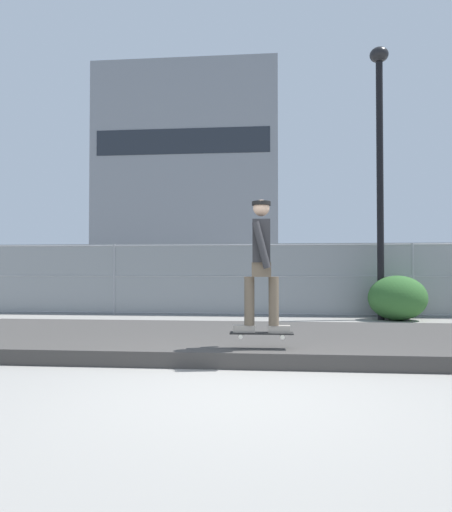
% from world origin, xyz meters
% --- Properties ---
extents(ground_plane, '(120.00, 120.00, 0.00)m').
position_xyz_m(ground_plane, '(0.00, 0.00, 0.00)').
color(ground_plane, gray).
extents(gravel_berm, '(10.24, 3.53, 0.20)m').
position_xyz_m(gravel_berm, '(0.00, 2.89, 0.10)').
color(gravel_berm, '#3D3A38').
rests_on(gravel_berm, ground_plane).
extents(skateboard, '(0.80, 0.22, 0.07)m').
position_xyz_m(skateboard, '(0.19, 1.47, 0.40)').
color(skateboard, black).
extents(skater, '(0.72, 0.58, 1.69)m').
position_xyz_m(skater, '(0.19, 1.47, 1.36)').
color(skater, gray).
rests_on(skater, skateboard).
extents(chain_fence, '(22.84, 0.06, 1.85)m').
position_xyz_m(chain_fence, '(-0.00, 7.69, 0.93)').
color(chain_fence, gray).
rests_on(chain_fence, ground_plane).
extents(street_lamp, '(0.44, 0.44, 6.51)m').
position_xyz_m(street_lamp, '(2.89, 7.08, 4.07)').
color(street_lamp, black).
rests_on(street_lamp, ground_plane).
extents(parked_car_near, '(4.54, 2.24, 1.66)m').
position_xyz_m(parked_car_near, '(-2.71, 10.68, 0.84)').
color(parked_car_near, '#474C54').
rests_on(parked_car_near, ground_plane).
extents(parked_car_mid, '(4.48, 2.11, 1.66)m').
position_xyz_m(parked_car_mid, '(3.52, 10.99, 0.84)').
color(parked_car_mid, '#B7BABF').
rests_on(parked_car_mid, ground_plane).
extents(library_building, '(18.65, 12.09, 21.92)m').
position_xyz_m(library_building, '(-8.42, 47.76, 10.96)').
color(library_building, slate).
rests_on(library_building, ground_plane).
extents(shrub_left, '(1.36, 1.11, 1.05)m').
position_xyz_m(shrub_left, '(3.25, 6.98, 0.52)').
color(shrub_left, '#2D5B28').
rests_on(shrub_left, ground_plane).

